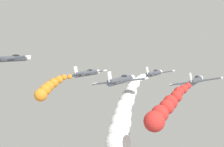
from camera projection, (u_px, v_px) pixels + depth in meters
name	position (u px, v px, depth m)	size (l,w,h in m)	color
airplane_lead	(154.00, 73.00, 73.80)	(9.45, 10.35, 2.95)	#474C56
smoke_trail_lead	(123.00, 117.00, 50.01)	(6.33, 26.15, 9.60)	white
airplane_left_inner	(87.00, 73.00, 69.82)	(9.46, 10.35, 2.92)	#474C56
smoke_trail_left_inner	(49.00, 87.00, 54.15)	(4.13, 14.57, 3.31)	orange
airplane_right_inner	(196.00, 80.00, 60.34)	(9.47, 10.35, 2.88)	#474C56
smoke_trail_right_inner	(166.00, 108.00, 42.64)	(2.87, 18.68, 4.38)	red
airplane_left_outer	(121.00, 80.00, 54.36)	(9.52, 10.35, 2.69)	#474C56
airplane_right_outer	(10.00, 59.00, 62.87)	(9.52, 10.35, 2.69)	#474C56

